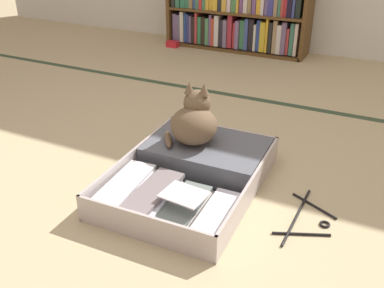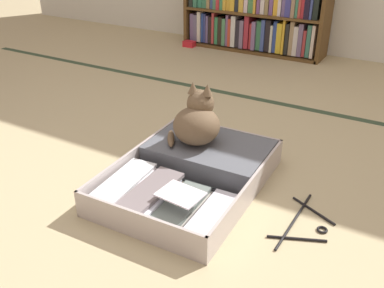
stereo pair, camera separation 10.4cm
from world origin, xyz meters
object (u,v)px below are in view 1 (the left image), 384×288
object	(u,v)px
small_red_pouch	(173,44)
clothes_hanger	(306,219)
black_cat	(194,121)
open_suitcase	(193,169)

from	to	relation	value
small_red_pouch	clothes_hanger	bearing A→B (deg)	-50.10
black_cat	clothes_hanger	xyz separation A→B (m)	(0.57, -0.20, -0.21)
clothes_hanger	black_cat	bearing A→B (deg)	160.74
clothes_hanger	open_suitcase	bearing A→B (deg)	172.03
black_cat	small_red_pouch	distance (m)	2.05
open_suitcase	black_cat	bearing A→B (deg)	113.97
black_cat	clothes_hanger	bearing A→B (deg)	-19.26
black_cat	clothes_hanger	distance (m)	0.64
open_suitcase	small_red_pouch	xyz separation A→B (m)	(-1.11, 1.87, -0.02)
clothes_hanger	small_red_pouch	bearing A→B (deg)	129.90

